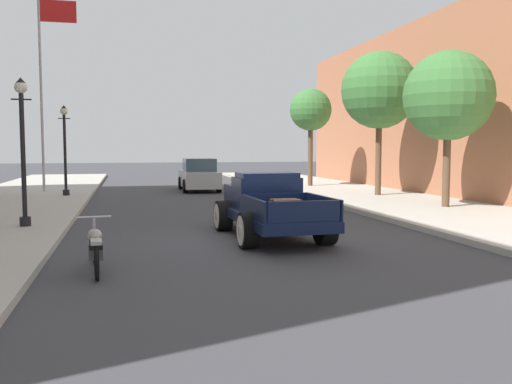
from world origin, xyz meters
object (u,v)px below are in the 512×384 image
Objects in this scene: motorcycle_parked at (95,247)px; street_lamp_far at (65,143)px; street_tree_third at (311,111)px; flagpole at (46,71)px; street_tree_nearest at (448,96)px; car_background_silver at (199,176)px; hotrod_truck_navy at (267,206)px; street_lamp_near at (23,140)px; street_tree_second at (380,91)px.

motorcycle_parked is 15.18m from street_lamp_far.
street_tree_third is (12.23, 3.46, 1.79)m from street_lamp_far.
flagpole is 1.71× the size of street_tree_nearest.
street_lamp_far is 4.40m from flagpole.
flagpole is (-7.18, -0.53, 5.00)m from car_background_silver.
motorcycle_parked is at bearing -80.23° from flagpole.
street_tree_third is (-1.13, 11.30, 0.22)m from street_tree_nearest.
car_background_silver is (0.19, 14.85, 0.01)m from hotrod_truck_navy.
street_lamp_near reaches higher than car_background_silver.
street_lamp_near is 18.02m from street_tree_third.
car_background_silver is 10.01m from street_tree_second.
street_tree_second is (13.24, 6.78, 2.26)m from street_lamp_near.
street_tree_third reaches higher than car_background_silver.
hotrod_truck_navy is at bearing -90.72° from car_background_silver.
car_background_silver is 0.83× the size of street_tree_third.
car_background_silver is at bearing 89.28° from hotrod_truck_navy.
motorcycle_parked is 18.58m from flagpole.
motorcycle_parked is 21.36m from street_tree_third.
hotrod_truck_navy is at bearing -63.99° from flagpole.
street_tree_third is at bearing 46.79° from street_lamp_near.
car_background_silver is 7.10m from street_lamp_far.
car_background_silver reaches higher than motorcycle_parked.
street_tree_second is at bearing 91.89° from street_tree_nearest.
street_lamp_far is at bearing 117.01° from hotrod_truck_navy.
car_background_silver is 6.97m from street_tree_third.
street_tree_nearest is 11.36m from street_tree_third.
street_tree_second is (-0.17, 5.01, 0.68)m from street_tree_nearest.
motorcycle_parked is 18.54m from car_background_silver.
street_tree_nearest is at bearing -88.11° from street_tree_second.
street_tree_nearest reaches higher than street_tree_third.
street_tree_third is at bearing 60.91° from motorcycle_parked.
street_tree_second is 6.38m from street_tree_third.
street_lamp_far reaches higher than hotrod_truck_navy.
street_tree_second reaches higher than street_lamp_near.
motorcycle_parked is at bearing -102.96° from car_background_silver.
street_lamp_far is at bearing -164.20° from street_tree_third.
motorcycle_parked is at bearing -119.09° from street_tree_third.
street_tree_nearest is at bearing -84.29° from street_tree_third.
street_tree_nearest is 1.03× the size of street_tree_third.
car_background_silver is at bearing -177.06° from street_tree_third.
street_lamp_far is at bearing 167.88° from street_tree_second.
hotrod_truck_navy is 0.81× the size of street_tree_second.
street_lamp_far reaches higher than car_background_silver.
street_lamp_near reaches higher than motorcycle_parked.
street_lamp_near is at bearing -85.46° from flagpole.
flagpole is 15.27m from street_tree_second.
street_tree_second is (7.22, 8.87, 3.89)m from hotrod_truck_navy.
street_lamp_near reaches higher than hotrod_truck_navy.
street_tree_nearest reaches higher than car_background_silver.
street_tree_second is 1.19× the size of street_tree_third.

